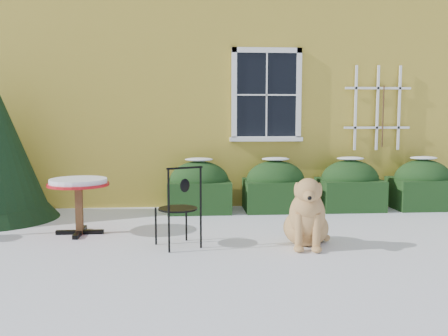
{
  "coord_description": "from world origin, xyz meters",
  "views": [
    {
      "loc": [
        -0.53,
        -5.77,
        1.62
      ],
      "look_at": [
        0.0,
        1.0,
        0.9
      ],
      "focal_mm": 40.0,
      "sensor_mm": 36.0,
      "label": 1
    }
  ],
  "objects": [
    {
      "name": "ground",
      "position": [
        0.0,
        0.0,
        0.0
      ],
      "size": [
        80.0,
        80.0,
        0.0
      ],
      "primitive_type": "plane",
      "color": "white",
      "rests_on": "ground"
    },
    {
      "name": "house",
      "position": [
        0.0,
        7.0,
        3.22
      ],
      "size": [
        12.4,
        8.4,
        6.4
      ],
      "color": "gold",
      "rests_on": "ground"
    },
    {
      "name": "hedge_row",
      "position": [
        1.65,
        2.55,
        0.4
      ],
      "size": [
        4.95,
        0.8,
        0.91
      ],
      "color": "black",
      "rests_on": "ground"
    },
    {
      "name": "bistro_table",
      "position": [
        -1.98,
        1.05,
        0.64
      ],
      "size": [
        0.82,
        0.82,
        0.77
      ],
      "rotation": [
        0.0,
        0.0,
        0.4
      ],
      "color": "black",
      "rests_on": "ground"
    },
    {
      "name": "patio_chair_near",
      "position": [
        -0.61,
        0.27,
        0.51
      ],
      "size": [
        0.6,
        0.59,
        1.01
      ],
      "rotation": [
        0.0,
        0.0,
        3.57
      ],
      "color": "black",
      "rests_on": "ground"
    },
    {
      "name": "dog",
      "position": [
        0.96,
        0.16,
        0.36
      ],
      "size": [
        0.67,
        0.97,
        0.9
      ],
      "rotation": [
        0.0,
        0.0,
        -0.18
      ],
      "color": "tan",
      "rests_on": "ground"
    }
  ]
}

